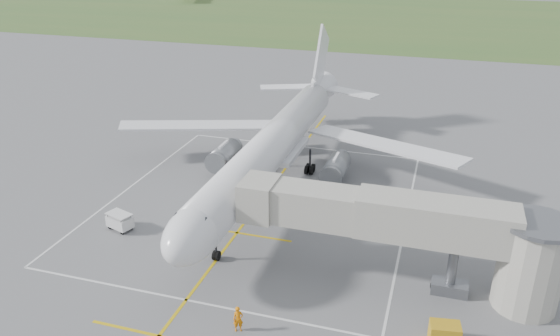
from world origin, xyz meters
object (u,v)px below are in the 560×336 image
(baggage_cart, at_px, (120,221))
(ramp_worker_nose, at_px, (238,319))
(airliner, at_px, (274,144))
(gpu_unit, at_px, (445,334))
(jet_bridge, at_px, (423,231))
(ramp_worker_wing, at_px, (251,161))

(baggage_cart, height_order, ramp_worker_nose, ramp_worker_nose)
(airliner, xyz_separation_m, gpu_unit, (17.81, -19.87, -3.69))
(jet_bridge, bearing_deg, airliner, 137.81)
(jet_bridge, height_order, ramp_worker_wing, jet_bridge)
(jet_bridge, bearing_deg, gpu_unit, -69.67)
(gpu_unit, bearing_deg, baggage_cart, 157.74)
(jet_bridge, relative_size, gpu_unit, 11.29)
(gpu_unit, relative_size, baggage_cart, 0.81)
(airliner, bearing_deg, ramp_worker_nose, -78.09)
(gpu_unit, bearing_deg, jet_bridge, 101.50)
(jet_bridge, distance_m, ramp_worker_nose, 14.33)
(airliner, relative_size, baggage_cart, 18.33)
(airliner, xyz_separation_m, ramp_worker_wing, (-3.75, 3.08, -3.57))
(airliner, xyz_separation_m, baggage_cart, (-10.11, -13.21, -3.59))
(baggage_cart, bearing_deg, jet_bridge, 15.79)
(airliner, distance_m, ramp_worker_wing, 6.02)
(ramp_worker_nose, bearing_deg, ramp_worker_wing, 83.91)
(airliner, height_order, ramp_worker_wing, airliner)
(airliner, height_order, baggage_cart, airliner)
(jet_bridge, xyz_separation_m, baggage_cart, (-25.83, 1.04, -3.95))
(baggage_cart, xyz_separation_m, ramp_worker_wing, (6.36, 16.30, 0.03))
(airliner, height_order, jet_bridge, airliner)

